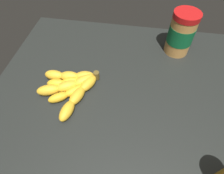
{
  "coord_description": "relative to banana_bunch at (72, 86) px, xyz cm",
  "views": [
    {
      "loc": [
        3.64,
        -36.86,
        51.24
      ],
      "look_at": [
        -2.3,
        -0.04,
        3.45
      ],
      "focal_mm": 30.56,
      "sensor_mm": 36.0,
      "label": 1
    }
  ],
  "objects": [
    {
      "name": "ground_plane",
      "position": [
        15.79,
        0.25,
        -3.71
      ],
      "size": [
        86.21,
        78.14,
        4.04
      ],
      "primitive_type": "cube",
      "color": "black"
    },
    {
      "name": "banana_bunch",
      "position": [
        0.0,
        0.0,
        0.0
      ],
      "size": [
        19.46,
        20.77,
        3.6
      ],
      "color": "gold",
      "rests_on": "ground_plane"
    },
    {
      "name": "peanut_butter_jar",
      "position": [
        35.19,
        25.22,
        6.55
      ],
      "size": [
        9.43,
        9.43,
        16.57
      ],
      "color": "#BF8442",
      "rests_on": "ground_plane"
    }
  ]
}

